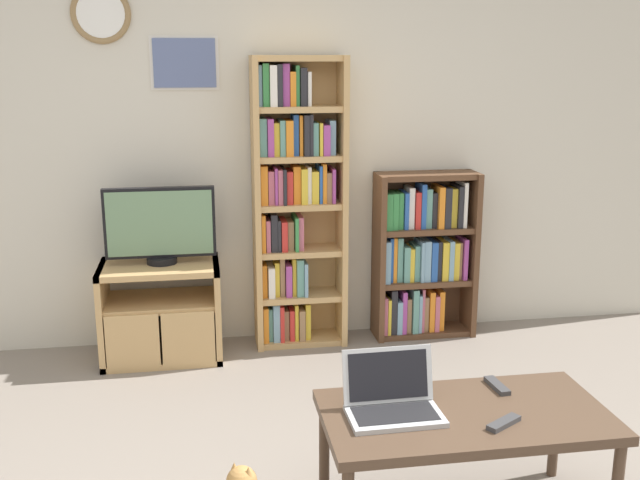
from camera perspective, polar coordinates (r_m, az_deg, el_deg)
The scene contains 9 objects.
wall_back at distance 4.73m, azimuth -4.02°, elevation 7.83°, with size 5.75×0.09×2.60m.
tv_stand at distance 4.65m, azimuth -12.00°, elevation -5.32°, with size 0.71×0.46×0.59m.
television at distance 4.54m, azimuth -12.09°, elevation 1.09°, with size 0.65×0.18×0.46m.
bookshelf_tall at distance 4.64m, azimuth -1.99°, elevation 2.97°, with size 0.57×0.27×1.81m.
bookshelf_short at distance 4.91m, azimuth 7.74°, elevation -1.20°, with size 0.66×0.25×1.08m.
coffee_table at distance 3.04m, azimuth 10.98°, elevation -13.50°, with size 1.11×0.58×0.47m.
laptop at distance 2.94m, azimuth 5.50°, elevation -11.94°, with size 0.36×0.26×0.23m.
remote_near_laptop at distance 2.94m, azimuth 13.83°, elevation -13.38°, with size 0.16×0.12×0.02m.
remote_far_from_laptop at distance 3.23m, azimuth 13.34°, elevation -10.75°, with size 0.06×0.16×0.02m.
Camera 1 is at (-0.44, -2.27, 1.82)m, focal length 42.00 mm.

